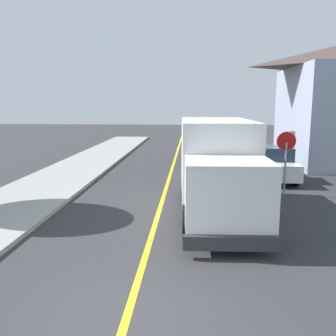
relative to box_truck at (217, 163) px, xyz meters
The scene contains 8 objects.
ground_plane 7.00m from the box_truck, 107.25° to the right, with size 120.00×120.00×0.00m, color #303033.
centre_line_yellow 4.43m from the box_truck, 119.60° to the left, with size 0.16×56.00×0.01m, color gold.
box_truck is the anchor object (origin of this frame).
parked_car_near 6.37m from the box_truck, 87.64° to the left, with size 1.83×4.41×1.67m.
parked_car_mid 12.20m from the box_truck, 88.47° to the left, with size 1.82×4.41×1.67m.
parked_car_far 18.68m from the box_truck, 90.99° to the left, with size 1.81×4.40×1.67m.
parked_van_across 6.84m from the box_truck, 61.88° to the left, with size 1.84×4.42×1.67m.
stop_sign 4.09m from the box_truck, 43.14° to the left, with size 0.80×0.10×2.65m.
Camera 1 is at (1.13, -5.93, 3.78)m, focal length 39.18 mm.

